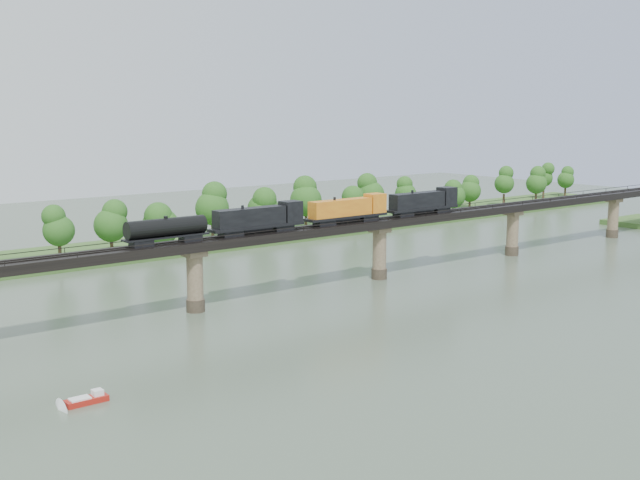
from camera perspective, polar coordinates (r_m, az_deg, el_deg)
ground at (r=133.88m, az=13.00°, el=-4.81°), size 400.00×400.00×0.00m
far_bank at (r=196.76m, az=-6.72°, el=0.10°), size 300.00×24.00×1.60m
bridge at (r=152.67m, az=4.25°, el=-0.76°), size 236.00×30.00×11.50m
bridge_superstructure at (r=151.69m, az=4.28°, el=1.59°), size 220.00×4.90×0.75m
far_treeline at (r=187.63m, az=-8.17°, el=2.10°), size 289.06×17.54×13.60m
freight_train at (r=141.91m, az=-0.07°, el=1.93°), size 72.08×2.81×4.96m
motorboat at (r=93.74m, az=-16.24°, el=-10.83°), size 4.69×1.72×1.31m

